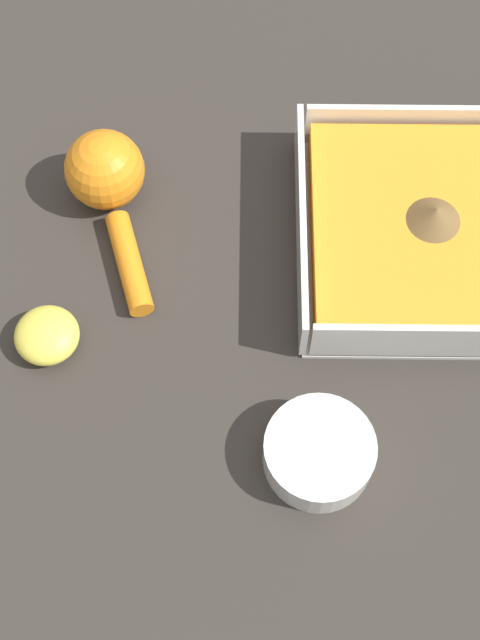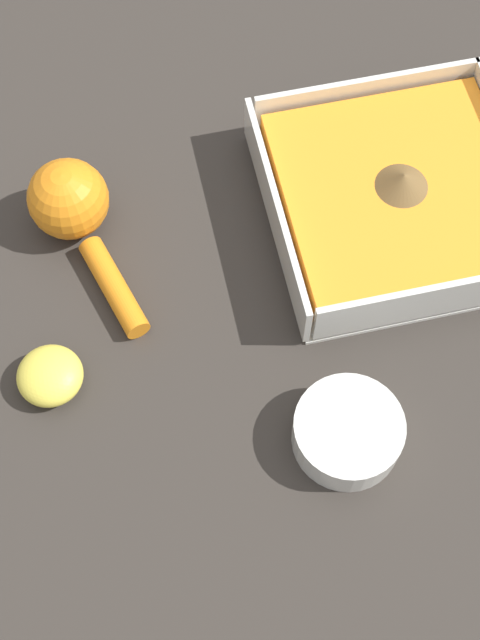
{
  "view_description": "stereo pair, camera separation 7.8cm",
  "coord_description": "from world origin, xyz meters",
  "px_view_note": "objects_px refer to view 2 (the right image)",
  "views": [
    {
      "loc": [
        0.43,
        -0.17,
        0.73
      ],
      "look_at": [
        0.09,
        -0.18,
        0.03
      ],
      "focal_mm": 50.0,
      "sensor_mm": 36.0,
      "label": 1
    },
    {
      "loc": [
        0.42,
        -0.25,
        0.73
      ],
      "look_at": [
        0.09,
        -0.18,
        0.03
      ],
      "focal_mm": 50.0,
      "sensor_mm": 36.0,
      "label": 2
    }
  ],
  "objects_px": {
    "spice_bowl": "(347,433)",
    "lemon_squeezer": "(73,209)",
    "lemon_half": "(50,376)",
    "square_dish": "(394,199)"
  },
  "relations": [
    {
      "from": "square_dish",
      "to": "lemon_squeezer",
      "type": "height_order",
      "value": "lemon_squeezer"
    },
    {
      "from": "spice_bowl",
      "to": "lemon_half",
      "type": "height_order",
      "value": "spice_bowl"
    },
    {
      "from": "spice_bowl",
      "to": "lemon_squeezer",
      "type": "distance_m",
      "value": 0.33
    },
    {
      "from": "lemon_squeezer",
      "to": "lemon_half",
      "type": "relative_size",
      "value": 3.04
    },
    {
      "from": "spice_bowl",
      "to": "lemon_half",
      "type": "bearing_deg",
      "value": -114.07
    },
    {
      "from": "square_dish",
      "to": "lemon_half",
      "type": "height_order",
      "value": "square_dish"
    },
    {
      "from": "square_dish",
      "to": "lemon_half",
      "type": "distance_m",
      "value": 0.36
    },
    {
      "from": "lemon_half",
      "to": "spice_bowl",
      "type": "bearing_deg",
      "value": 65.93
    },
    {
      "from": "lemon_half",
      "to": "lemon_squeezer",
      "type": "bearing_deg",
      "value": 163.76
    },
    {
      "from": "spice_bowl",
      "to": "lemon_squeezer",
      "type": "xyz_separation_m",
      "value": [
        -0.26,
        -0.19,
        0.02
      ]
    }
  ]
}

